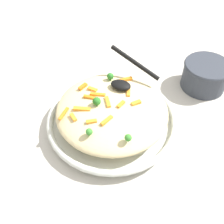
# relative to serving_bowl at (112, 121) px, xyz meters

# --- Properties ---
(ground_plane) EXTENTS (2.40, 2.40, 0.00)m
(ground_plane) POSITION_rel_serving_bowl_xyz_m (0.00, 0.00, -0.02)
(ground_plane) COLOR beige
(serving_bowl) EXTENTS (0.36, 0.36, 0.04)m
(serving_bowl) POSITION_rel_serving_bowl_xyz_m (0.00, 0.00, 0.00)
(serving_bowl) COLOR silver
(serving_bowl) RESTS_ON ground_plane
(pasta_mound) EXTENTS (0.30, 0.30, 0.06)m
(pasta_mound) POSITION_rel_serving_bowl_xyz_m (0.00, 0.00, 0.04)
(pasta_mound) COLOR beige
(pasta_mound) RESTS_ON serving_bowl
(carrot_piece_0) EXTENTS (0.03, 0.01, 0.01)m
(carrot_piece_0) POSITION_rel_serving_bowl_xyz_m (-0.07, 0.03, 0.07)
(carrot_piece_0) COLOR orange
(carrot_piece_0) RESTS_ON pasta_mound
(carrot_piece_1) EXTENTS (0.02, 0.03, 0.01)m
(carrot_piece_1) POSITION_rel_serving_bowl_xyz_m (0.02, -0.00, 0.07)
(carrot_piece_1) COLOR orange
(carrot_piece_1) RESTS_ON pasta_mound
(carrot_piece_2) EXTENTS (0.05, 0.02, 0.01)m
(carrot_piece_2) POSITION_rel_serving_bowl_xyz_m (-0.06, -0.05, 0.07)
(carrot_piece_2) COLOR orange
(carrot_piece_2) RESTS_ON pasta_mound
(carrot_piece_3) EXTENTS (0.03, 0.04, 0.01)m
(carrot_piece_3) POSITION_rel_serving_bowl_xyz_m (-0.01, -0.01, 0.07)
(carrot_piece_3) COLOR orange
(carrot_piece_3) RESTS_ON pasta_mound
(carrot_piece_4) EXTENTS (0.03, 0.02, 0.01)m
(carrot_piece_4) POSITION_rel_serving_bowl_xyz_m (-0.02, -0.08, 0.07)
(carrot_piece_4) COLOR orange
(carrot_piece_4) RESTS_ON pasta_mound
(carrot_piece_5) EXTENTS (0.02, 0.03, 0.01)m
(carrot_piece_5) POSITION_rel_serving_bowl_xyz_m (0.06, 0.02, 0.07)
(carrot_piece_5) COLOR orange
(carrot_piece_5) RESTS_ON pasta_mound
(carrot_piece_6) EXTENTS (0.02, 0.03, 0.01)m
(carrot_piece_6) POSITION_rel_serving_bowl_xyz_m (-0.10, 0.03, 0.07)
(carrot_piece_6) COLOR orange
(carrot_piece_6) RESTS_ON pasta_mound
(carrot_piece_7) EXTENTS (0.04, 0.02, 0.01)m
(carrot_piece_7) POSITION_rel_serving_bowl_xyz_m (-0.05, 0.01, 0.07)
(carrot_piece_7) COLOR orange
(carrot_piece_7) RESTS_ON pasta_mound
(carrot_piece_8) EXTENTS (0.03, 0.01, 0.01)m
(carrot_piece_8) POSITION_rel_serving_bowl_xyz_m (-0.06, -0.01, 0.07)
(carrot_piece_8) COLOR orange
(carrot_piece_8) RESTS_ON pasta_mound
(carrot_piece_9) EXTENTS (0.03, 0.03, 0.01)m
(carrot_piece_9) POSITION_rel_serving_bowl_xyz_m (-0.00, 0.10, 0.07)
(carrot_piece_9) COLOR orange
(carrot_piece_9) RESTS_ON pasta_mound
(carrot_piece_10) EXTENTS (0.01, 0.04, 0.01)m
(carrot_piece_10) POSITION_rel_serving_bowl_xyz_m (-0.10, -0.08, 0.07)
(carrot_piece_10) COLOR orange
(carrot_piece_10) RESTS_ON pasta_mound
(carrot_piece_11) EXTENTS (0.03, 0.02, 0.01)m
(carrot_piece_11) POSITION_rel_serving_bowl_xyz_m (-0.07, -0.08, 0.07)
(carrot_piece_11) COLOR orange
(carrot_piece_11) RESTS_ON pasta_mound
(carrot_piece_12) EXTENTS (0.02, 0.03, 0.01)m
(carrot_piece_12) POSITION_rel_serving_bowl_xyz_m (0.03, 0.05, 0.07)
(carrot_piece_12) COLOR orange
(carrot_piece_12) RESTS_ON pasta_mound
(carrot_piece_13) EXTENTS (0.02, 0.04, 0.01)m
(carrot_piece_13) POSITION_rel_serving_bowl_xyz_m (0.01, -0.06, 0.07)
(carrot_piece_13) COLOR orange
(carrot_piece_13) RESTS_ON pasta_mound
(broccoli_floret_0) EXTENTS (0.02, 0.02, 0.02)m
(broccoli_floret_0) POSITION_rel_serving_bowl_xyz_m (-0.01, -0.11, 0.07)
(broccoli_floret_0) COLOR #377928
(broccoli_floret_0) RESTS_ON pasta_mound
(broccoli_floret_1) EXTENTS (0.02, 0.02, 0.02)m
(broccoli_floret_1) POSITION_rel_serving_bowl_xyz_m (0.08, -0.09, 0.08)
(broccoli_floret_1) COLOR #377928
(broccoli_floret_1) RESTS_ON pasta_mound
(broccoli_floret_2) EXTENTS (0.02, 0.02, 0.03)m
(broccoli_floret_2) POSITION_rel_serving_bowl_xyz_m (-0.03, -0.02, 0.08)
(broccoli_floret_2) COLOR #296820
(broccoli_floret_2) RESTS_ON pasta_mound
(broccoli_floret_3) EXTENTS (0.02, 0.02, 0.02)m
(broccoli_floret_3) POSITION_rel_serving_bowl_xyz_m (-0.04, 0.09, 0.08)
(broccoli_floret_3) COLOR #296820
(broccoli_floret_3) RESTS_ON pasta_mound
(serving_spoon) EXTENTS (0.16, 0.11, 0.07)m
(serving_spoon) POSITION_rel_serving_bowl_xyz_m (0.01, 0.09, 0.09)
(serving_spoon) COLOR black
(serving_spoon) RESTS_ON pasta_mound
(companion_bowl) EXTENTS (0.14, 0.14, 0.09)m
(companion_bowl) POSITION_rel_serving_bowl_xyz_m (0.21, 0.27, 0.03)
(companion_bowl) COLOR #333842
(companion_bowl) RESTS_ON ground_plane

